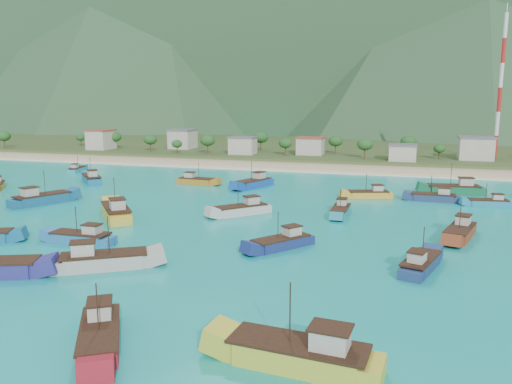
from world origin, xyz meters
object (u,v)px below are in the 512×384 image
(boat_28, at_px, (82,239))
(boat_29, at_px, (91,179))
(boat_5, at_px, (489,203))
(boat_4, at_px, (242,210))
(boat_13, at_px, (100,337))
(boat_31, at_px, (301,356))
(boat_32, at_px, (77,170))
(boat_16, at_px, (434,198))
(boat_0, at_px, (41,200))
(boat_11, at_px, (116,213))
(boat_23, at_px, (455,190))
(boat_6, at_px, (254,184))
(boat_12, at_px, (460,233))
(radio_tower, at_px, (500,88))
(boat_17, at_px, (196,181))
(boat_27, at_px, (369,195))
(boat_14, at_px, (102,262))
(boat_18, at_px, (282,243))
(boat_21, at_px, (420,265))
(boat_9, at_px, (341,211))

(boat_28, relative_size, boat_29, 0.93)
(boat_5, xyz_separation_m, boat_28, (-61.26, -46.80, 0.17))
(boat_4, distance_m, boat_13, 51.41)
(boat_31, distance_m, boat_32, 124.84)
(boat_31, bearing_deg, boat_16, -5.26)
(boat_0, relative_size, boat_4, 1.26)
(boat_11, xyz_separation_m, boat_23, (59.82, 42.91, -0.05))
(boat_6, distance_m, boat_12, 55.69)
(radio_tower, relative_size, boat_28, 4.68)
(boat_4, xyz_separation_m, boat_16, (34.52, 23.65, -0.10))
(boat_11, distance_m, boat_17, 38.59)
(boat_13, distance_m, boat_27, 76.49)
(boat_27, height_order, boat_31, boat_31)
(boat_31, height_order, boat_32, boat_31)
(boat_16, bearing_deg, boat_6, 85.09)
(boat_11, height_order, boat_31, boat_11)
(boat_11, relative_size, boat_14, 1.04)
(boat_18, relative_size, boat_28, 0.97)
(boat_23, distance_m, boat_28, 80.74)
(boat_6, bearing_deg, boat_21, 147.25)
(boat_14, height_order, boat_16, boat_14)
(boat_17, bearing_deg, boat_11, 6.35)
(boat_23, distance_m, boat_27, 20.66)
(radio_tower, distance_m, boat_5, 79.95)
(boat_17, bearing_deg, boat_32, -99.78)
(boat_32, bearing_deg, boat_12, -37.55)
(boat_11, xyz_separation_m, boat_31, (42.25, -40.30, -0.06))
(radio_tower, height_order, boat_11, radio_tower)
(boat_23, bearing_deg, boat_16, 146.76)
(boat_31, bearing_deg, boat_23, -7.24)
(boat_0, bearing_deg, boat_28, -17.36)
(radio_tower, height_order, boat_18, radio_tower)
(boat_4, relative_size, boat_27, 1.02)
(boat_4, distance_m, boat_31, 54.26)
(boat_21, distance_m, boat_27, 47.33)
(boat_0, xyz_separation_m, boat_29, (-6.72, 26.48, -0.07))
(boat_9, xyz_separation_m, boat_14, (-24.47, -38.92, 0.27))
(boat_6, bearing_deg, boat_4, 124.33)
(boat_12, relative_size, boat_17, 1.10)
(boat_9, xyz_separation_m, boat_21, (13.56, -27.96, 0.05))
(boat_12, relative_size, boat_14, 0.94)
(radio_tower, relative_size, boat_16, 4.68)
(boat_6, relative_size, boat_27, 1.22)
(boat_12, bearing_deg, boat_17, -14.85)
(boat_27, distance_m, boat_28, 61.32)
(boat_11, distance_m, boat_23, 73.62)
(boat_21, bearing_deg, boat_9, 131.93)
(boat_29, bearing_deg, boat_13, -97.87)
(radio_tower, distance_m, boat_13, 158.97)
(boat_23, height_order, boat_31, boat_23)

